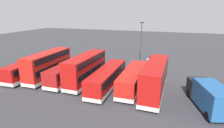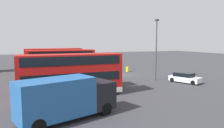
% 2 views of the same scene
% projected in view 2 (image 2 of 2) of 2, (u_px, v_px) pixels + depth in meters
% --- Properties ---
extents(ground_plane, '(140.00, 140.00, 0.00)m').
position_uv_depth(ground_plane, '(126.00, 75.00, 37.14)').
color(ground_plane, '#38383D').
extents(bus_double_decker_near_end, '(2.80, 10.82, 4.55)m').
position_uv_depth(bus_double_decker_near_end, '(71.00, 74.00, 22.56)').
color(bus_double_decker_near_end, '#B71411').
rests_on(bus_double_decker_near_end, ground).
extents(bus_single_deck_second, '(2.75, 10.89, 2.95)m').
position_uv_depth(bus_single_deck_second, '(74.00, 76.00, 26.07)').
color(bus_single_deck_second, red).
rests_on(bus_single_deck_second, ground).
extents(bus_single_deck_third, '(2.73, 11.80, 2.95)m').
position_uv_depth(bus_single_deck_third, '(62.00, 73.00, 29.15)').
color(bus_single_deck_third, '#B71411').
rests_on(bus_single_deck_third, ground).
extents(bus_double_decker_fourth, '(2.83, 10.19, 4.55)m').
position_uv_depth(bus_double_decker_fourth, '(61.00, 64.00, 32.80)').
color(bus_double_decker_fourth, '#B71411').
rests_on(bus_double_decker_fourth, ground).
extents(bus_single_deck_fifth, '(2.63, 10.97, 2.95)m').
position_uv_depth(bus_single_deck_fifth, '(60.00, 67.00, 35.89)').
color(bus_single_deck_fifth, '#A51919').
rests_on(bus_single_deck_fifth, ground).
extents(bus_double_decker_sixth, '(2.67, 10.19, 4.55)m').
position_uv_depth(bus_double_decker_sixth, '(54.00, 60.00, 39.18)').
color(bus_double_decker_sixth, red).
rests_on(bus_double_decker_sixth, ground).
extents(bus_single_deck_seventh, '(2.75, 11.42, 2.95)m').
position_uv_depth(bus_single_deck_seventh, '(51.00, 63.00, 42.29)').
color(bus_single_deck_seventh, '#B71411').
rests_on(bus_single_deck_seventh, ground).
extents(box_truck_blue, '(4.56, 7.90, 3.20)m').
position_uv_depth(box_truck_blue, '(66.00, 97.00, 16.03)').
color(box_truck_blue, '#235999').
rests_on(box_truck_blue, ground).
extents(car_hatchback_silver, '(4.64, 3.29, 1.43)m').
position_uv_depth(car_hatchback_silver, '(185.00, 78.00, 30.42)').
color(car_hatchback_silver, silver).
rests_on(car_hatchback_silver, ground).
extents(lamp_post_tall, '(0.70, 0.30, 9.06)m').
position_uv_depth(lamp_post_tall, '(156.00, 46.00, 31.75)').
color(lamp_post_tall, '#38383D').
rests_on(lamp_post_tall, ground).
extents(waste_bin_yellow, '(0.60, 0.60, 0.95)m').
position_uv_depth(waste_bin_yellow, '(127.00, 69.00, 41.17)').
color(waste_bin_yellow, yellow).
rests_on(waste_bin_yellow, ground).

